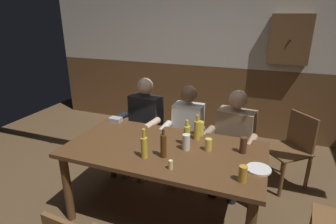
{
  "coord_description": "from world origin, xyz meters",
  "views": [
    {
      "loc": [
        0.85,
        -2.11,
        1.97
      ],
      "look_at": [
        0.0,
        0.12,
        1.09
      ],
      "focal_mm": 28.97,
      "sensor_mm": 36.0,
      "label": 1
    }
  ],
  "objects_px": {
    "person_2": "(233,137)",
    "pint_glass_2": "(243,145)",
    "plate_0": "(259,169)",
    "bottle_0": "(197,130)",
    "bottle_2": "(144,146)",
    "wall_dart_cabinet": "(290,39)",
    "pint_glass_1": "(186,142)",
    "bottle_3": "(163,145)",
    "pint_glass_0": "(200,128)",
    "chair_empty_near_left": "(291,148)",
    "condiment_caddy": "(116,120)",
    "person_1": "(186,130)",
    "pint_glass_3": "(208,145)",
    "bottle_1": "(187,135)",
    "dining_table": "(164,157)",
    "table_candle": "(171,165)",
    "person_0": "(143,122)",
    "pint_glass_4": "(243,174)"
  },
  "relations": [
    {
      "from": "bottle_2",
      "to": "bottle_3",
      "type": "height_order",
      "value": "bottle_2"
    },
    {
      "from": "table_candle",
      "to": "pint_glass_1",
      "type": "xyz_separation_m",
      "value": [
        0.02,
        0.37,
        0.04
      ]
    },
    {
      "from": "bottle_0",
      "to": "plate_0",
      "type": "bearing_deg",
      "value": -31.19
    },
    {
      "from": "chair_empty_near_left",
      "to": "condiment_caddy",
      "type": "distance_m",
      "value": 2.1
    },
    {
      "from": "dining_table",
      "to": "bottle_2",
      "type": "xyz_separation_m",
      "value": [
        -0.1,
        -0.23,
        0.21
      ]
    },
    {
      "from": "person_2",
      "to": "bottle_3",
      "type": "height_order",
      "value": "person_2"
    },
    {
      "from": "chair_empty_near_left",
      "to": "bottle_0",
      "type": "height_order",
      "value": "bottle_0"
    },
    {
      "from": "person_2",
      "to": "table_candle",
      "type": "distance_m",
      "value": 1.12
    },
    {
      "from": "condiment_caddy",
      "to": "bottle_1",
      "type": "xyz_separation_m",
      "value": [
        0.96,
        -0.27,
        0.08
      ]
    },
    {
      "from": "bottle_2",
      "to": "bottle_3",
      "type": "bearing_deg",
      "value": 24.54
    },
    {
      "from": "chair_empty_near_left",
      "to": "bottle_3",
      "type": "relative_size",
      "value": 3.26
    },
    {
      "from": "person_2",
      "to": "bottle_3",
      "type": "relative_size",
      "value": 4.38
    },
    {
      "from": "dining_table",
      "to": "person_1",
      "type": "distance_m",
      "value": 0.71
    },
    {
      "from": "bottle_2",
      "to": "pint_glass_0",
      "type": "distance_m",
      "value": 0.72
    },
    {
      "from": "person_2",
      "to": "pint_glass_2",
      "type": "xyz_separation_m",
      "value": [
        0.15,
        -0.55,
        0.19
      ]
    },
    {
      "from": "pint_glass_0",
      "to": "wall_dart_cabinet",
      "type": "height_order",
      "value": "wall_dart_cabinet"
    },
    {
      "from": "bottle_2",
      "to": "wall_dart_cabinet",
      "type": "bearing_deg",
      "value": 64.76
    },
    {
      "from": "person_1",
      "to": "chair_empty_near_left",
      "type": "height_order",
      "value": "person_1"
    },
    {
      "from": "person_1",
      "to": "pint_glass_3",
      "type": "height_order",
      "value": "person_1"
    },
    {
      "from": "chair_empty_near_left",
      "to": "condiment_caddy",
      "type": "bearing_deg",
      "value": 66.7
    },
    {
      "from": "bottle_0",
      "to": "chair_empty_near_left",
      "type": "bearing_deg",
      "value": 38.32
    },
    {
      "from": "person_2",
      "to": "chair_empty_near_left",
      "type": "xyz_separation_m",
      "value": [
        0.65,
        0.34,
        -0.18
      ]
    },
    {
      "from": "table_candle",
      "to": "pint_glass_4",
      "type": "bearing_deg",
      "value": 3.33
    },
    {
      "from": "dining_table",
      "to": "pint_glass_1",
      "type": "xyz_separation_m",
      "value": [
        0.2,
        0.04,
        0.17
      ]
    },
    {
      "from": "chair_empty_near_left",
      "to": "bottle_2",
      "type": "xyz_separation_m",
      "value": [
        -1.29,
        -1.28,
        0.4
      ]
    },
    {
      "from": "bottle_2",
      "to": "pint_glass_1",
      "type": "distance_m",
      "value": 0.41
    },
    {
      "from": "pint_glass_1",
      "to": "pint_glass_4",
      "type": "bearing_deg",
      "value": -31.34
    },
    {
      "from": "person_0",
      "to": "plate_0",
      "type": "relative_size",
      "value": 6.08
    },
    {
      "from": "person_1",
      "to": "plate_0",
      "type": "height_order",
      "value": "person_1"
    },
    {
      "from": "person_2",
      "to": "condiment_caddy",
      "type": "xyz_separation_m",
      "value": [
        -1.33,
        -0.31,
        0.14
      ]
    },
    {
      "from": "plate_0",
      "to": "bottle_0",
      "type": "bearing_deg",
      "value": 148.81
    },
    {
      "from": "chair_empty_near_left",
      "to": "bottle_2",
      "type": "height_order",
      "value": "bottle_2"
    },
    {
      "from": "bottle_3",
      "to": "wall_dart_cabinet",
      "type": "height_order",
      "value": "wall_dart_cabinet"
    },
    {
      "from": "chair_empty_near_left",
      "to": "bottle_2",
      "type": "bearing_deg",
      "value": 93.49
    },
    {
      "from": "person_0",
      "to": "pint_glass_2",
      "type": "distance_m",
      "value": 1.4
    },
    {
      "from": "bottle_3",
      "to": "pint_glass_2",
      "type": "relative_size",
      "value": 1.76
    },
    {
      "from": "dining_table",
      "to": "pint_glass_2",
      "type": "height_order",
      "value": "pint_glass_2"
    },
    {
      "from": "pint_glass_2",
      "to": "wall_dart_cabinet",
      "type": "distance_m",
      "value": 2.22
    },
    {
      "from": "bottle_1",
      "to": "person_1",
      "type": "bearing_deg",
      "value": 107.28
    },
    {
      "from": "chair_empty_near_left",
      "to": "condiment_caddy",
      "type": "height_order",
      "value": "chair_empty_near_left"
    },
    {
      "from": "bottle_0",
      "to": "pint_glass_0",
      "type": "height_order",
      "value": "bottle_0"
    },
    {
      "from": "bottle_2",
      "to": "wall_dart_cabinet",
      "type": "height_order",
      "value": "wall_dart_cabinet"
    },
    {
      "from": "bottle_0",
      "to": "bottle_2",
      "type": "distance_m",
      "value": 0.62
    },
    {
      "from": "condiment_caddy",
      "to": "chair_empty_near_left",
      "type": "bearing_deg",
      "value": 18.01
    },
    {
      "from": "bottle_3",
      "to": "pint_glass_4",
      "type": "xyz_separation_m",
      "value": [
        0.7,
        -0.13,
        -0.05
      ]
    },
    {
      "from": "person_0",
      "to": "plate_0",
      "type": "height_order",
      "value": "person_0"
    },
    {
      "from": "dining_table",
      "to": "bottle_1",
      "type": "relative_size",
      "value": 7.28
    },
    {
      "from": "pint_glass_1",
      "to": "pint_glass_2",
      "type": "xyz_separation_m",
      "value": [
        0.5,
        0.13,
        -0.0
      ]
    },
    {
      "from": "pint_glass_2",
      "to": "pint_glass_3",
      "type": "xyz_separation_m",
      "value": [
        -0.31,
        -0.07,
        -0.02
      ]
    },
    {
      "from": "pint_glass_2",
      "to": "wall_dart_cabinet",
      "type": "relative_size",
      "value": 0.22
    }
  ]
}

